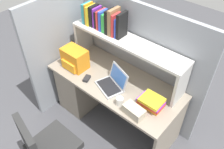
{
  "coord_description": "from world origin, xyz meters",
  "views": [
    {
      "loc": [
        1.28,
        -1.53,
        2.61
      ],
      "look_at": [
        0.0,
        -0.05,
        0.85
      ],
      "focal_mm": 38.08,
      "sensor_mm": 36.0,
      "label": 1
    }
  ],
  "objects_px": {
    "laptop": "(113,83)",
    "computer_mouse": "(87,78)",
    "backpack": "(75,59)",
    "paper_cup": "(120,101)",
    "tissue_box": "(134,111)"
  },
  "relations": [
    {
      "from": "laptop",
      "to": "computer_mouse",
      "type": "xyz_separation_m",
      "value": [
        -0.3,
        -0.12,
        -0.03
      ]
    },
    {
      "from": "laptop",
      "to": "tissue_box",
      "type": "xyz_separation_m",
      "value": [
        0.42,
        -0.17,
        -0.0
      ]
    },
    {
      "from": "backpack",
      "to": "computer_mouse",
      "type": "height_order",
      "value": "backpack"
    },
    {
      "from": "paper_cup",
      "to": "tissue_box",
      "type": "distance_m",
      "value": 0.19
    },
    {
      "from": "backpack",
      "to": "tissue_box",
      "type": "height_order",
      "value": "backpack"
    },
    {
      "from": "computer_mouse",
      "to": "tissue_box",
      "type": "bearing_deg",
      "value": -25.1
    },
    {
      "from": "paper_cup",
      "to": "backpack",
      "type": "bearing_deg",
      "value": 171.68
    },
    {
      "from": "laptop",
      "to": "computer_mouse",
      "type": "relative_size",
      "value": 3.63
    },
    {
      "from": "paper_cup",
      "to": "tissue_box",
      "type": "xyz_separation_m",
      "value": [
        0.19,
        -0.01,
        0.0
      ]
    },
    {
      "from": "paper_cup",
      "to": "tissue_box",
      "type": "relative_size",
      "value": 0.42
    },
    {
      "from": "backpack",
      "to": "computer_mouse",
      "type": "bearing_deg",
      "value": -15.5
    },
    {
      "from": "laptop",
      "to": "backpack",
      "type": "bearing_deg",
      "value": -175.98
    },
    {
      "from": "backpack",
      "to": "tissue_box",
      "type": "distance_m",
      "value": 1.0
    },
    {
      "from": "backpack",
      "to": "paper_cup",
      "type": "bearing_deg",
      "value": -8.32
    },
    {
      "from": "backpack",
      "to": "tissue_box",
      "type": "bearing_deg",
      "value": -7.33
    }
  ]
}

